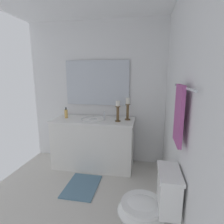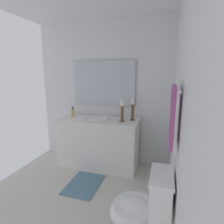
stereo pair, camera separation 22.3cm
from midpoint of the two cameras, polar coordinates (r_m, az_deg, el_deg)
name	(u,v)px [view 1 (the left image)]	position (r m, az deg, el deg)	size (l,w,h in m)	color
floor	(68,210)	(2.50, -16.68, -27.61)	(2.80, 2.42, 0.02)	beige
wall_back	(184,111)	(1.75, 18.51, 0.21)	(2.80, 0.04, 2.45)	white
wall_left	(97,94)	(3.26, -6.74, 5.80)	(0.04, 2.42, 2.45)	white
vanity_cabinet	(94,143)	(3.14, -7.83, -9.66)	(0.58, 1.36, 0.83)	white
sink_basin	(93,121)	(3.03, -8.01, -3.01)	(0.40, 0.40, 0.24)	white
mirror	(97,83)	(3.20, -6.75, 9.08)	(0.02, 1.12, 0.77)	silver
candle_holder_tall	(128,108)	(2.93, 2.80, 1.21)	(0.09, 0.09, 0.36)	brown
candle_holder_short	(118,111)	(2.82, -0.42, 0.42)	(0.09, 0.09, 0.33)	brown
soap_bottle	(66,114)	(3.20, -16.23, -0.49)	(0.06, 0.06, 0.18)	#E5B259
toilet	(150,208)	(1.87, 8.04, -27.92)	(0.39, 0.54, 0.75)	white
towel_bar	(183,87)	(1.53, 17.75, 7.45)	(0.02, 0.02, 0.77)	silver
towel_near_vanity	(179,115)	(1.56, 16.57, -0.93)	(0.28, 0.03, 0.50)	#A54C8C
bath_mat	(82,186)	(2.81, -11.87, -21.97)	(0.60, 0.44, 0.02)	slate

